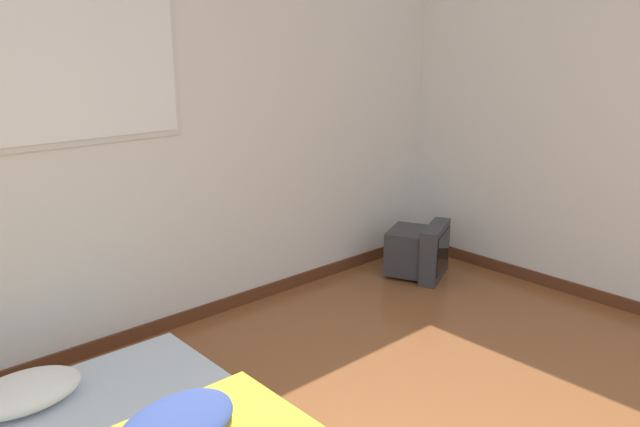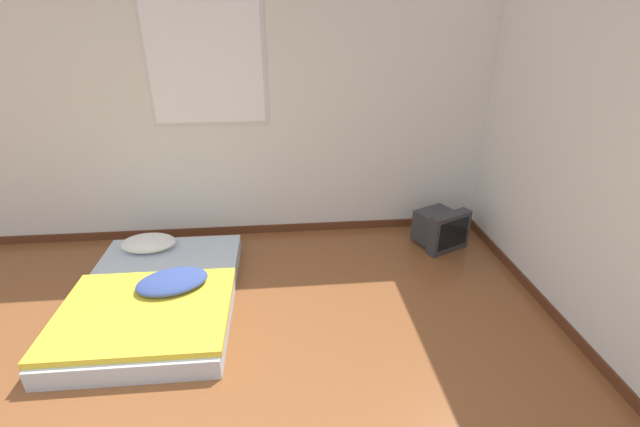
% 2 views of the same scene
% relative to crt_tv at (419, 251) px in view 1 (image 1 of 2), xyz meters
% --- Properties ---
extents(wall_back, '(7.98, 0.08, 2.60)m').
position_rel_crt_tv_xyz_m(wall_back, '(-2.25, 0.51, 1.09)').
color(wall_back, silver).
rests_on(wall_back, ground_plane).
extents(crt_tv, '(0.56, 0.56, 0.42)m').
position_rel_crt_tv_xyz_m(crt_tv, '(0.00, 0.00, 0.00)').
color(crt_tv, '#333338').
rests_on(crt_tv, ground_plane).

